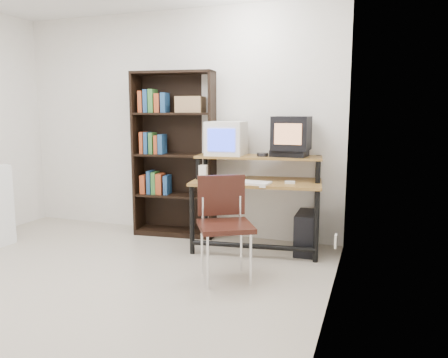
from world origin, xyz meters
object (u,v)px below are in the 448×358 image
(pc_tower, at_px, (306,232))
(school_chair, at_px, (224,216))
(bookshelf, at_px, (175,153))
(computer_desk, at_px, (257,184))
(crt_monitor, at_px, (226,139))
(crt_tv, at_px, (291,133))

(pc_tower, relative_size, school_chair, 0.51)
(pc_tower, relative_size, bookshelf, 0.24)
(pc_tower, distance_m, bookshelf, 1.76)
(computer_desk, xyz_separation_m, bookshelf, (-1.05, 0.23, 0.27))
(pc_tower, bearing_deg, school_chair, -123.65)
(crt_monitor, distance_m, bookshelf, 0.73)
(crt_monitor, bearing_deg, bookshelf, 163.37)
(crt_tv, bearing_deg, computer_desk, -155.03)
(crt_monitor, relative_size, crt_tv, 1.13)
(computer_desk, distance_m, pc_tower, 0.72)
(crt_monitor, height_order, bookshelf, bookshelf)
(crt_tv, xyz_separation_m, school_chair, (-0.38, -1.02, -0.67))
(crt_tv, bearing_deg, bookshelf, 176.86)
(school_chair, relative_size, bookshelf, 0.47)
(school_chair, height_order, bookshelf, bookshelf)
(crt_tv, relative_size, school_chair, 0.42)
(crt_tv, height_order, bookshelf, bookshelf)
(crt_tv, distance_m, bookshelf, 1.40)
(crt_tv, height_order, school_chair, crt_tv)
(pc_tower, bearing_deg, computer_desk, -176.36)
(school_chair, bearing_deg, crt_monitor, 78.14)
(crt_monitor, relative_size, bookshelf, 0.22)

